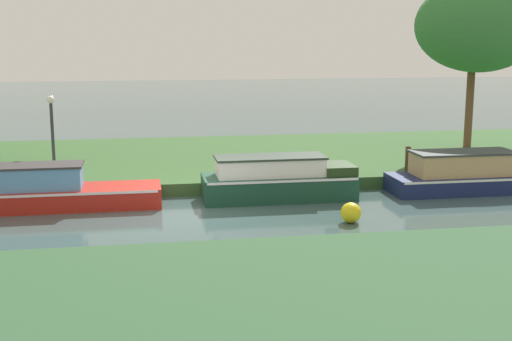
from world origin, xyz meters
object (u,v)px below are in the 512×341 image
(navy_barge, at_px, (474,175))
(forest_narrowboat, at_px, (279,180))
(lamp_post, at_px, (52,126))
(mooring_post_near, at_px, (408,159))
(willow_tree_centre, at_px, (480,26))
(channel_buoy, at_px, (351,213))

(navy_barge, distance_m, forest_narrowboat, 6.31)
(navy_barge, xyz_separation_m, lamp_post, (-13.07, 2.18, 1.56))
(lamp_post, bearing_deg, mooring_post_near, -3.03)
(navy_barge, bearing_deg, willow_tree_centre, 63.33)
(lamp_post, distance_m, mooring_post_near, 11.56)
(willow_tree_centre, height_order, mooring_post_near, willow_tree_centre)
(willow_tree_centre, bearing_deg, forest_narrowboat, -148.79)
(willow_tree_centre, distance_m, mooring_post_near, 7.34)
(navy_barge, distance_m, channel_buoy, 5.80)
(forest_narrowboat, xyz_separation_m, channel_buoy, (1.32, -2.95, -0.32))
(forest_narrowboat, xyz_separation_m, willow_tree_centre, (9.07, 5.50, 4.64))
(lamp_post, bearing_deg, forest_narrowboat, -17.92)
(mooring_post_near, bearing_deg, lamp_post, 176.97)
(willow_tree_centre, xyz_separation_m, lamp_post, (-15.83, -3.31, -3.15))
(forest_narrowboat, height_order, channel_buoy, forest_narrowboat)
(forest_narrowboat, height_order, lamp_post, lamp_post)
(willow_tree_centre, bearing_deg, lamp_post, -168.18)
(willow_tree_centre, distance_m, lamp_post, 16.47)
(navy_barge, distance_m, mooring_post_near, 2.26)
(channel_buoy, bearing_deg, mooring_post_near, 53.15)
(channel_buoy, bearing_deg, willow_tree_centre, 47.47)
(navy_barge, relative_size, willow_tree_centre, 0.85)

